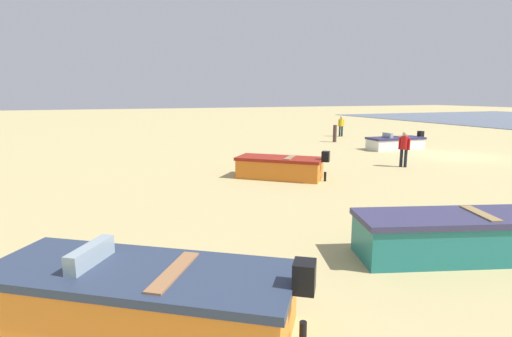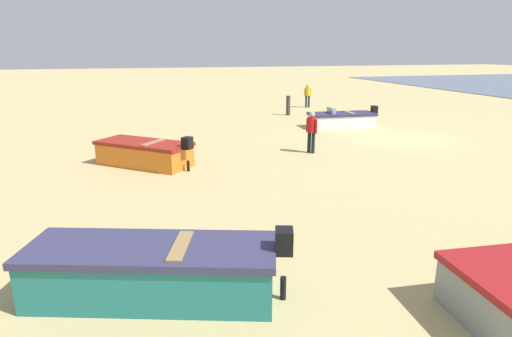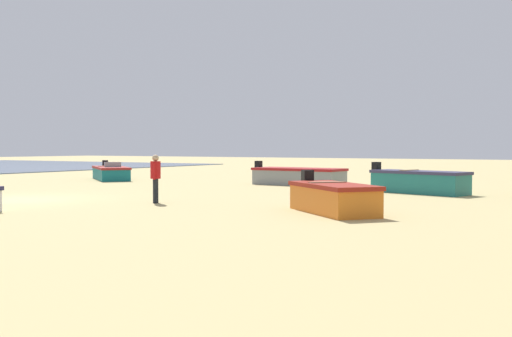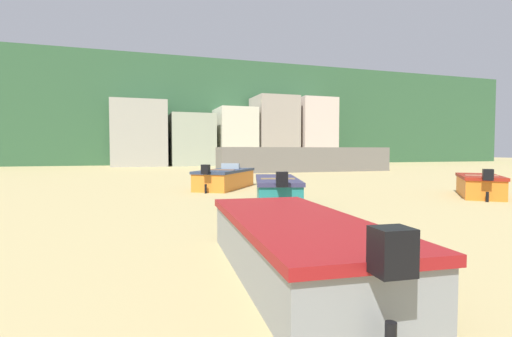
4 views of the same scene
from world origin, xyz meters
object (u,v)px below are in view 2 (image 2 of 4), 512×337
Objects in this scene: boat_white_0 at (342,120)px; mooring_post_near_water at (288,105)px; beach_walker_foreground at (308,94)px; boat_orange_4 at (145,153)px; boat_teal_3 at (153,271)px; beach_walker_distant at (312,129)px.

mooring_post_near_water is at bearing 18.87° from boat_white_0.
beach_walker_foreground is (3.05, -2.52, 0.36)m from mooring_post_near_water.
boat_white_0 is at bearing -22.65° from boat_orange_4.
boat_teal_3 is 2.67× the size of beach_walker_distant.
beach_walker_distant is at bearing -47.80° from boat_orange_4.
boat_teal_3 reaches higher than mooring_post_near_water.
beach_walker_foreground is at bearing -10.56° from boat_teal_3.
boat_teal_3 is at bearing 154.22° from mooring_post_near_water.
beach_walker_foreground reaches higher than boat_teal_3.
boat_orange_4 is 13.15m from mooring_post_near_water.
boat_orange_4 is (-5.13, 10.11, 0.04)m from boat_white_0.
boat_orange_4 is 2.14× the size of beach_walker_foreground.
mooring_post_near_water is at bearing -1.53° from boat_orange_4.
boat_teal_3 is at bearing 65.66° from beach_walker_foreground.
beach_walker_distant is at bearing -18.75° from boat_teal_3.
beach_walker_foreground and beach_walker_distant have the same top height.
beach_walker_foreground reaches higher than boat_orange_4.
boat_orange_4 is 17.11m from beach_walker_foreground.
boat_teal_3 is 1.25× the size of boat_orange_4.
mooring_post_near_water reaches higher than boat_orange_4.
beach_walker_foreground is (12.83, -11.31, 0.52)m from boat_orange_4.
beach_walker_distant reaches higher than boat_orange_4.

